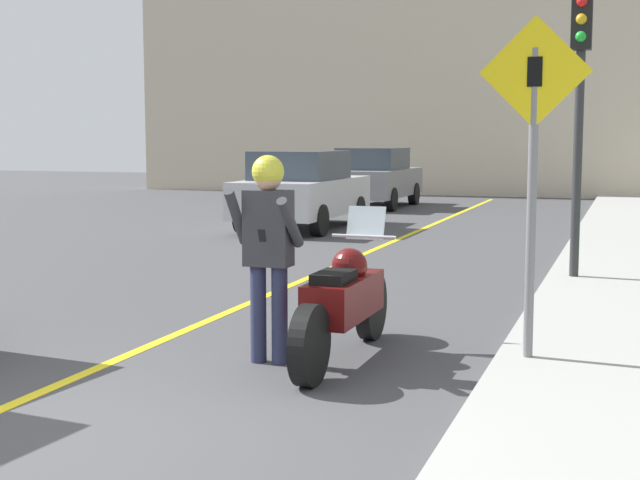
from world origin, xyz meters
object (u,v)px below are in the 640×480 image
Objects in this scene: parked_car_silver at (302,189)px; motorcycle at (344,302)px; person_biker at (268,235)px; parked_car_grey at (374,177)px; crossing_sign at (533,155)px; traffic_light at (580,80)px.

motorcycle is at bearing -67.66° from parked_car_silver.
person_biker is 0.43× the size of parked_car_grey.
motorcycle is 0.57× the size of parked_car_silver.
parked_car_grey is (-4.56, 16.98, 0.34)m from motorcycle.
crossing_sign is 0.67× the size of parked_car_grey.
crossing_sign is at bearing -60.38° from parked_car_silver.
parked_car_grey is at bearing 102.94° from person_biker.
motorcycle is 0.65× the size of traffic_light.
crossing_sign reaches higher than person_biker.
traffic_light is (0.08, 4.70, 0.90)m from crossing_sign.
crossing_sign is 0.76× the size of traffic_light.
parked_car_silver is 1.00× the size of parked_car_grey.
person_biker is at bearing -70.95° from parked_car_silver.
crossing_sign reaches higher than parked_car_silver.
traffic_light reaches higher than parked_car_grey.
motorcycle is at bearing -108.82° from traffic_light.
person_biker is 11.57m from parked_car_silver.
parked_car_grey is at bearing 105.03° from motorcycle.
person_biker is 17.76m from parked_car_grey.
traffic_light is 13.75m from parked_car_grey.
motorcycle is 0.85× the size of crossing_sign.
parked_car_silver is at bearing 109.05° from person_biker.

